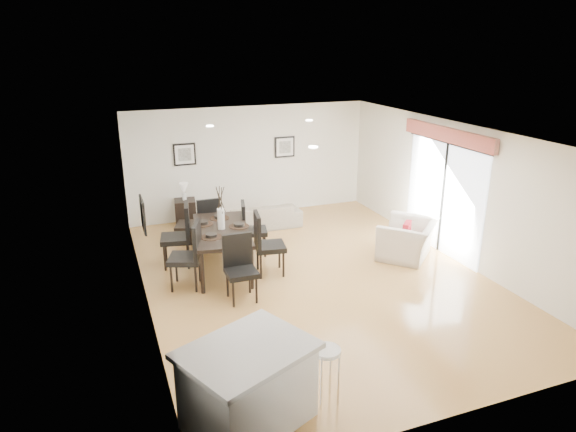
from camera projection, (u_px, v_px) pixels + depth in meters
name	position (u px, v px, depth m)	size (l,w,h in m)	color
ground	(314.00, 277.00, 9.53)	(8.00, 8.00, 0.00)	tan
wall_back	(250.00, 161.00, 12.63)	(6.00, 0.04, 2.70)	silver
wall_front	(464.00, 315.00, 5.56)	(6.00, 0.04, 2.70)	silver
wall_left	(141.00, 229.00, 8.09)	(0.04, 8.00, 2.70)	silver
wall_right	(455.00, 192.00, 10.11)	(0.04, 8.00, 2.70)	silver
ceiling	(317.00, 132.00, 8.66)	(6.00, 8.00, 0.02)	white
sofa	(259.00, 216.00, 11.99)	(1.93, 0.75, 0.56)	#A39984
armchair	(407.00, 239.00, 10.33)	(1.16, 1.01, 0.75)	beige
courtyard_plant_b	(513.00, 213.00, 12.05)	(0.38, 0.38, 0.68)	#325424
dining_table	(222.00, 233.00, 9.64)	(1.28, 2.11, 0.83)	black
dining_chair_wnear	(190.00, 252.00, 8.96)	(0.70, 0.70, 1.21)	black
dining_chair_wfar	(181.00, 232.00, 9.85)	(0.65, 0.65, 1.24)	black
dining_chair_enear	(265.00, 240.00, 9.47)	(0.62, 0.62, 1.20)	black
dining_chair_efar	(250.00, 226.00, 10.37)	(0.60, 0.60, 1.11)	black
dining_chair_head	(240.00, 264.00, 8.59)	(0.51, 0.51, 1.12)	black
dining_chair_foot	(208.00, 220.00, 10.77)	(0.49, 0.49, 1.09)	black
vase	(221.00, 213.00, 9.51)	(1.00, 1.57, 0.83)	white
coffee_table	(199.00, 232.00, 11.24)	(0.97, 0.58, 0.39)	black
side_table	(186.00, 213.00, 12.09)	(0.48, 0.48, 0.64)	black
table_lamp	(184.00, 189.00, 11.90)	(0.21, 0.21, 0.41)	white
cushion	(407.00, 231.00, 10.12)	(0.36, 0.11, 0.36)	maroon
kitchen_island	(248.00, 385.00, 5.77)	(1.71, 1.55, 0.98)	silver
bar_stool	(326.00, 357.00, 6.05)	(0.34, 0.34, 0.74)	white
framed_print_back_left	(185.00, 154.00, 11.97)	(0.52, 0.04, 0.52)	black
framed_print_back_right	(285.00, 147.00, 12.81)	(0.52, 0.04, 0.52)	black
framed_print_left_wall	(143.00, 215.00, 7.82)	(0.04, 0.52, 0.52)	black
sliding_door	(445.00, 173.00, 10.25)	(0.12, 2.70, 2.57)	white
courtyard	(540.00, 186.00, 12.07)	(6.00, 6.00, 2.00)	gray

